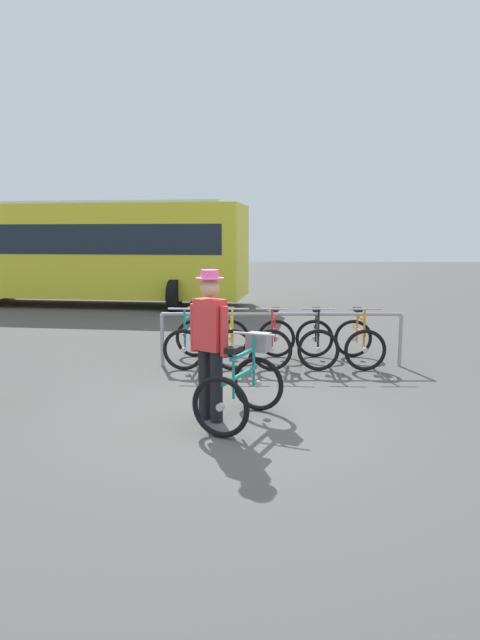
% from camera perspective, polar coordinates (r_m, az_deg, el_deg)
% --- Properties ---
extents(ground_plane, '(80.00, 80.00, 0.00)m').
position_cam_1_polar(ground_plane, '(6.46, -0.22, -10.47)').
color(ground_plane, '#514F4C').
extents(bike_rack_rail, '(3.91, 0.10, 0.88)m').
position_cam_1_polar(bike_rack_rail, '(9.17, 4.28, -0.44)').
color(bike_rack_rail, '#99999E').
rests_on(bike_rack_rail, ground).
extents(racked_bike_teal, '(0.75, 1.16, 0.97)m').
position_cam_1_polar(racked_bike_teal, '(9.43, -4.98, -2.15)').
color(racked_bike_teal, black).
rests_on(racked_bike_teal, ground).
extents(racked_bike_yellow, '(0.72, 1.13, 0.97)m').
position_cam_1_polar(racked_bike_yellow, '(9.39, -0.72, -2.17)').
color(racked_bike_yellow, black).
rests_on(racked_bike_yellow, ground).
extents(racked_bike_red, '(0.80, 1.16, 0.97)m').
position_cam_1_polar(racked_bike_red, '(9.39, 3.55, -2.18)').
color(racked_bike_red, black).
rests_on(racked_bike_red, ground).
extents(racked_bike_black, '(0.73, 1.13, 0.97)m').
position_cam_1_polar(racked_bike_black, '(9.45, 7.80, -2.17)').
color(racked_bike_black, black).
rests_on(racked_bike_black, ground).
extents(racked_bike_orange, '(0.67, 1.10, 0.97)m').
position_cam_1_polar(racked_bike_orange, '(9.57, 11.97, -2.16)').
color(racked_bike_orange, black).
rests_on(racked_bike_orange, ground).
extents(featured_bicycle, '(1.04, 1.26, 0.97)m').
position_cam_1_polar(featured_bicycle, '(6.48, 0.49, -6.32)').
color(featured_bicycle, black).
rests_on(featured_bicycle, ground).
extents(person_with_featured_bike, '(0.44, 0.38, 1.72)m').
position_cam_1_polar(person_with_featured_bike, '(6.39, -2.89, -1.91)').
color(person_with_featured_bike, black).
rests_on(person_with_featured_bike, ground).
extents(bus_distant, '(10.26, 4.36, 3.08)m').
position_cam_1_polar(bus_distant, '(18.07, -15.57, 7.00)').
color(bus_distant, yellow).
rests_on(bus_distant, ground).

